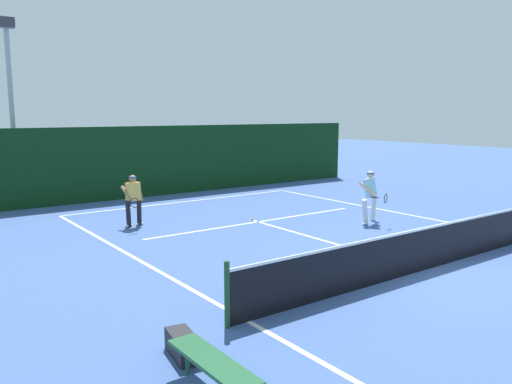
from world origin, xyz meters
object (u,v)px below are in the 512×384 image
Objects in this scene: player_near at (370,194)px; tennis_ball at (252,219)px; equipment_bag at (183,346)px; courtside_bench at (213,363)px; light_pole at (10,90)px; player_far at (133,198)px.

tennis_ball is (-2.72, 2.49, -0.86)m from player_near.
player_near is 10.03m from equipment_bag.
player_near is at bearing -42.42° from tennis_ball.
courtside_bench is at bearing -0.13° from equipment_bag.
light_pole is at bearing 124.69° from tennis_ball.
player_far is 23.69× the size of tennis_ball.
player_near is 2.15× the size of equipment_bag.
player_far is 3.77m from tennis_ball.
equipment_bag is at bearing -131.85° from tennis_ball.
equipment_bag is (-0.87, -14.69, -4.06)m from light_pole.
player_far is 9.95m from courtside_bench.
light_pole is at bearing -173.46° from equipment_bag.
tennis_ball is 10.30m from light_pole.
player_near is 7.26m from player_far.
player_far is (-6.13, 3.88, -0.04)m from player_near.
courtside_bench is at bearing -128.51° from tennis_ball.
tennis_ball is 9.34m from equipment_bag.
player_far is 0.23× the size of light_pole.
player_near is 1.05× the size of player_far.
player_near is 13.45m from light_pole.
tennis_ball is 10.33m from courtside_bench.
player_far is 0.98× the size of courtside_bench.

